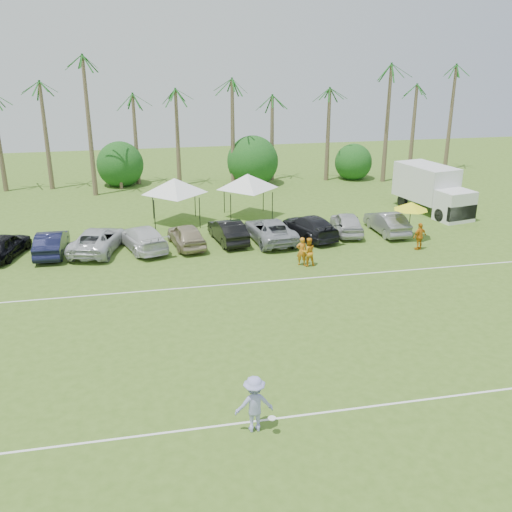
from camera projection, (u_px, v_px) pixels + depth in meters
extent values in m
plane|color=#42641E|center=(302.00, 456.00, 17.72)|extent=(120.00, 120.00, 0.00)
cube|color=white|center=(286.00, 417.00, 19.56)|extent=(80.00, 0.10, 0.01)
cube|color=white|center=(230.00, 284.00, 30.60)|extent=(80.00, 0.10, 0.01)
cone|color=brown|center=(45.00, 135.00, 48.68)|extent=(0.44, 0.44, 10.00)
cone|color=brown|center=(93.00, 128.00, 49.27)|extent=(0.44, 0.44, 11.00)
cone|color=brown|center=(141.00, 144.00, 50.55)|extent=(0.44, 0.44, 8.00)
cone|color=brown|center=(186.00, 137.00, 51.14)|extent=(0.44, 0.44, 9.00)
cone|color=brown|center=(230.00, 130.00, 51.73)|extent=(0.44, 0.44, 10.00)
cone|color=brown|center=(273.00, 123.00, 52.32)|extent=(0.44, 0.44, 11.00)
cone|color=brown|center=(324.00, 138.00, 53.79)|extent=(0.44, 0.44, 8.00)
cone|color=brown|center=(374.00, 131.00, 54.58)|extent=(0.44, 0.44, 9.00)
cone|color=brown|center=(423.00, 124.00, 55.36)|extent=(0.44, 0.44, 10.00)
cone|color=brown|center=(461.00, 118.00, 55.95)|extent=(0.44, 0.44, 11.00)
cylinder|color=brown|center=(121.00, 179.00, 52.21)|extent=(0.30, 0.30, 1.40)
sphere|color=#134515|center=(120.00, 167.00, 51.84)|extent=(4.00, 4.00, 4.00)
cylinder|color=brown|center=(249.00, 173.00, 54.51)|extent=(0.30, 0.30, 1.40)
sphere|color=#134515|center=(249.00, 162.00, 54.13)|extent=(4.00, 4.00, 4.00)
cylinder|color=brown|center=(348.00, 169.00, 56.42)|extent=(0.30, 0.30, 1.40)
sphere|color=#134515|center=(349.00, 158.00, 56.04)|extent=(4.00, 4.00, 4.00)
imported|color=orange|center=(302.00, 251.00, 33.10)|extent=(0.66, 0.47, 1.69)
imported|color=orange|center=(308.00, 252.00, 32.97)|extent=(0.86, 0.68, 1.71)
imported|color=orange|center=(420.00, 236.00, 35.65)|extent=(1.10, 0.72, 1.74)
cube|color=silver|center=(426.00, 182.00, 44.19)|extent=(3.59, 5.32, 2.65)
cube|color=silver|center=(455.00, 206.00, 41.62)|extent=(2.78, 2.36, 2.23)
cube|color=black|center=(462.00, 213.00, 41.05)|extent=(2.45, 0.81, 1.06)
cube|color=#E5590C|center=(439.00, 187.00, 44.85)|extent=(0.36, 1.67, 0.96)
cylinder|color=black|center=(440.00, 215.00, 41.63)|extent=(0.50, 1.00, 0.96)
cylinder|color=black|center=(463.00, 212.00, 42.42)|extent=(0.50, 1.00, 0.96)
cylinder|color=black|center=(403.00, 201.00, 45.47)|extent=(0.50, 1.00, 0.96)
cylinder|color=black|center=(424.00, 198.00, 46.26)|extent=(0.50, 1.00, 0.96)
cylinder|color=black|center=(155.00, 215.00, 39.25)|extent=(0.06, 0.06, 2.21)
cylinder|color=black|center=(200.00, 213.00, 39.85)|extent=(0.06, 0.06, 2.21)
cylinder|color=black|center=(153.00, 204.00, 42.12)|extent=(0.06, 0.06, 2.21)
cylinder|color=black|center=(195.00, 202.00, 42.71)|extent=(0.06, 0.06, 2.21)
pyramid|color=white|center=(174.00, 178.00, 40.23)|extent=(4.77, 4.77, 1.11)
cylinder|color=black|center=(231.00, 209.00, 40.85)|extent=(0.06, 0.06, 2.18)
cylinder|color=black|center=(272.00, 207.00, 41.44)|extent=(0.06, 0.06, 2.18)
cylinder|color=black|center=(224.00, 199.00, 43.68)|extent=(0.06, 0.06, 2.18)
cylinder|color=black|center=(263.00, 197.00, 44.26)|extent=(0.06, 0.06, 2.18)
pyramid|color=white|center=(248.00, 174.00, 41.81)|extent=(4.71, 4.71, 1.09)
cylinder|color=black|center=(410.00, 223.00, 37.55)|extent=(0.05, 0.05, 2.27)
cone|color=yellow|center=(411.00, 206.00, 37.16)|extent=(2.27, 2.27, 0.52)
imported|color=#989AD8|center=(254.00, 404.00, 18.61)|extent=(1.30, 0.76, 1.99)
cylinder|color=white|center=(272.00, 418.00, 18.52)|extent=(0.27, 0.27, 0.03)
imported|color=black|center=(4.00, 245.00, 34.42)|extent=(2.87, 4.68, 1.49)
imported|color=black|center=(51.00, 243.00, 34.81)|extent=(1.69, 4.55, 1.49)
imported|color=silver|center=(98.00, 240.00, 35.40)|extent=(3.78, 5.81, 1.49)
imported|color=silver|center=(143.00, 238.00, 35.77)|extent=(3.53, 5.51, 1.49)
imported|color=tan|center=(186.00, 235.00, 36.24)|extent=(2.46, 4.60, 1.49)
imported|color=black|center=(228.00, 231.00, 37.14)|extent=(2.22, 4.70, 1.49)
imported|color=#95989D|center=(270.00, 230.00, 37.29)|extent=(2.98, 5.57, 1.49)
imported|color=black|center=(309.00, 227.00, 38.05)|extent=(3.32, 5.49, 1.49)
imported|color=#BCBCBC|center=(347.00, 223.00, 38.84)|extent=(2.42, 4.59, 1.49)
imported|color=slate|center=(387.00, 222.00, 38.94)|extent=(1.66, 4.54, 1.49)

